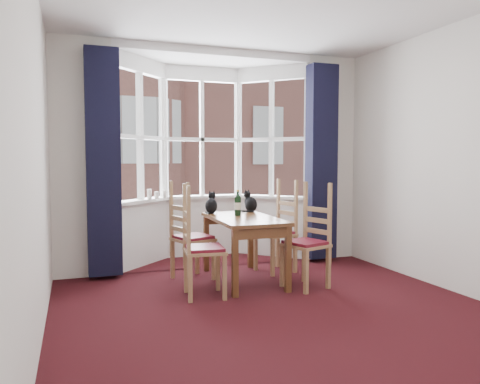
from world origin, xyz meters
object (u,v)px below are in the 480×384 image
chair_right_far (281,233)px  candle_short (157,195)px  candle_extra (165,195)px  dining_table (244,226)px  cat_right (250,203)px  chair_left_far (186,240)px  chair_left_near (196,251)px  chair_right_near (311,244)px  wine_bottle (238,204)px  candle_tall (150,194)px  cat_left (211,205)px

chair_right_far → candle_short: bearing=147.4°
candle_extra → dining_table: bearing=-60.9°
candle_short → cat_right: bearing=-34.6°
dining_table → chair_left_far: bearing=158.7°
chair_left_near → chair_right_far: 1.48m
chair_left_far → chair_right_near: bearing=-29.9°
cat_right → wine_bottle: bearing=-130.9°
chair_left_near → candle_extra: candle_extra is taller
dining_table → cat_right: cat_right is taller
cat_right → chair_right_far: bearing=-26.0°
chair_left_near → chair_right_near: 1.29m
dining_table → wine_bottle: (-0.02, 0.15, 0.23)m
chair_right_far → candle_tall: bearing=150.0°
candle_tall → chair_right_far: bearing=-30.0°
chair_right_far → wine_bottle: bearing=-165.9°
cat_left → candle_tall: (-0.64, 0.69, 0.09)m
cat_right → candle_short: cat_right is taller
chair_right_near → candle_tall: candle_tall is taller
cat_left → wine_bottle: 0.40m
chair_left_near → wine_bottle: (0.65, 0.58, 0.39)m
chair_left_far → chair_right_near: size_ratio=1.00×
cat_left → candle_short: size_ratio=2.93×
cat_right → candle_tall: cat_right is taller
wine_bottle → candle_short: wine_bottle is taller
cat_right → dining_table: bearing=-119.1°
chair_left_near → chair_left_far: bearing=85.1°
candle_tall → candle_short: (0.10, 0.03, -0.02)m
chair_right_far → candle_tall: candle_tall is taller
chair_right_far → cat_left: size_ratio=3.27×
wine_bottle → candle_extra: 1.26m
cat_left → candle_tall: 0.95m
chair_left_far → chair_right_near: same height
chair_left_far → chair_right_near: (1.23, -0.71, 0.00)m
cat_right → candle_short: size_ratio=2.97×
dining_table → candle_tall: 1.50m
chair_right_far → cat_right: cat_right is taller
candle_short → chair_right_far: bearing=-32.6°
dining_table → cat_left: bearing=117.0°
wine_bottle → chair_left_far: bearing=171.2°
chair_left_far → candle_tall: 1.07m
dining_table → cat_right: (0.26, 0.47, 0.21)m
chair_left_near → chair_left_far: size_ratio=1.00×
chair_right_near → wine_bottle: wine_bottle is taller
candle_extra → cat_left: bearing=-59.6°
candle_tall → wine_bottle: bearing=-49.7°
chair_right_near → candle_short: size_ratio=9.57×
chair_left_far → candle_short: candle_short is taller
cat_left → candle_extra: (-0.43, 0.74, 0.08)m
cat_right → candle_short: bearing=145.4°
chair_left_far → wine_bottle: bearing=-8.8°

